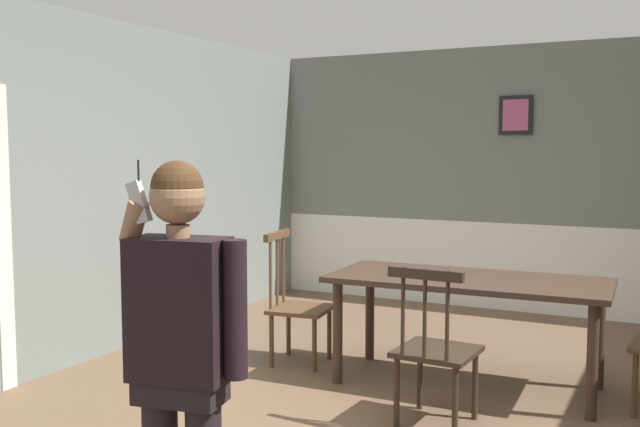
{
  "coord_description": "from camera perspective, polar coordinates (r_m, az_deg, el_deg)",
  "views": [
    {
      "loc": [
        1.36,
        -3.94,
        1.66
      ],
      "look_at": [
        -0.17,
        -0.95,
        1.36
      ],
      "focal_mm": 40.56,
      "sensor_mm": 36.0,
      "label": 1
    }
  ],
  "objects": [
    {
      "name": "room_back_partition",
      "position": [
        7.61,
        16.68,
        2.18
      ],
      "size": [
        5.72,
        0.17,
        2.71
      ],
      "color": "slate",
      "rests_on": "ground_plane"
    },
    {
      "name": "room_left_partition",
      "position": [
        5.77,
        -19.98,
        1.7
      ],
      "size": [
        0.13,
        7.08,
        2.71
      ],
      "color": "slate",
      "rests_on": "ground_plane"
    },
    {
      "name": "dining_table",
      "position": [
        5.16,
        11.58,
        -5.96
      ],
      "size": [
        1.93,
        0.91,
        0.77
      ],
      "rotation": [
        0.0,
        0.0,
        0.04
      ],
      "color": "#38281E",
      "rests_on": "ground_plane"
    },
    {
      "name": "chair_near_window",
      "position": [
        4.45,
        9.04,
        -10.49
      ],
      "size": [
        0.48,
        0.48,
        0.98
      ],
      "rotation": [
        0.0,
        0.0,
        -0.05
      ],
      "color": "#2D2319",
      "rests_on": "ground_plane"
    },
    {
      "name": "chair_at_table_head",
      "position": [
        5.65,
        -1.91,
        -7.09
      ],
      "size": [
        0.49,
        0.49,
        1.02
      ],
      "rotation": [
        0.0,
        0.0,
        4.85
      ],
      "color": "#513823",
      "rests_on": "ground_plane"
    },
    {
      "name": "person_figure",
      "position": [
        2.86,
        -10.87,
        -10.08
      ],
      "size": [
        0.53,
        0.27,
        1.62
      ],
      "rotation": [
        0.0,
        0.0,
        3.32
      ],
      "color": "black",
      "rests_on": "ground_plane"
    }
  ]
}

